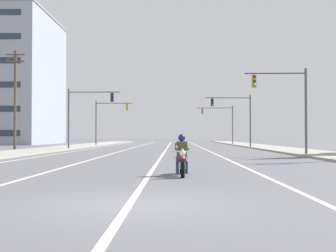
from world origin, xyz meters
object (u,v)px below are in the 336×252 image
(traffic_signal_mid_right, at_px, (237,113))
(traffic_signal_mid_left, at_px, (107,116))
(traffic_signal_near_right, at_px, (288,98))
(motorcycle_with_rider, at_px, (182,159))
(traffic_signal_near_left, at_px, (84,109))
(traffic_signal_far_right, at_px, (222,119))
(utility_pole_left_near, at_px, (15,97))

(traffic_signal_mid_right, bearing_deg, traffic_signal_mid_left, 153.41)
(traffic_signal_near_right, xyz_separation_m, traffic_signal_mid_right, (-0.79, 20.47, 0.06))
(motorcycle_with_rider, relative_size, traffic_signal_near_left, 0.35)
(motorcycle_with_rider, bearing_deg, traffic_signal_far_right, 82.56)
(traffic_signal_near_right, xyz_separation_m, utility_pole_left_near, (-23.68, 11.40, 1.13))
(traffic_signal_mid_left, distance_m, utility_pole_left_near, 18.52)
(traffic_signal_near_right, distance_m, traffic_signal_mid_left, 33.64)
(motorcycle_with_rider, height_order, traffic_signal_mid_left, traffic_signal_mid_left)
(traffic_signal_far_right, xyz_separation_m, utility_pole_left_near, (-23.10, -27.92, 1.05))
(traffic_signal_near_left, distance_m, utility_pole_left_near, 6.70)
(traffic_signal_near_right, bearing_deg, traffic_signal_mid_left, 121.16)
(traffic_signal_far_right, bearing_deg, utility_pole_left_near, -129.60)
(traffic_signal_near_left, xyz_separation_m, traffic_signal_far_right, (16.79, 25.93, 0.02))
(traffic_signal_mid_right, distance_m, utility_pole_left_near, 24.65)
(motorcycle_with_rider, relative_size, traffic_signal_near_right, 0.35)
(traffic_signal_mid_left, height_order, utility_pole_left_near, utility_pole_left_near)
(motorcycle_with_rider, bearing_deg, traffic_signal_mid_right, 79.10)
(traffic_signal_mid_right, bearing_deg, traffic_signal_near_left, -156.84)
(traffic_signal_mid_left, relative_size, traffic_signal_far_right, 1.00)
(motorcycle_with_rider, relative_size, utility_pole_left_near, 0.22)
(motorcycle_with_rider, xyz_separation_m, traffic_signal_near_left, (-9.56, 29.36, 3.54))
(traffic_signal_far_right, bearing_deg, traffic_signal_near_right, -89.15)
(traffic_signal_near_left, distance_m, traffic_signal_mid_left, 15.41)
(traffic_signal_near_right, xyz_separation_m, traffic_signal_near_left, (-17.37, 13.38, 0.06))
(motorcycle_with_rider, distance_m, traffic_signal_near_left, 31.08)
(traffic_signal_mid_right, relative_size, traffic_signal_mid_left, 1.00)
(utility_pole_left_near, bearing_deg, traffic_signal_mid_left, 70.15)
(traffic_signal_near_left, xyz_separation_m, utility_pole_left_near, (-6.31, -1.98, 1.07))
(traffic_signal_near_left, bearing_deg, traffic_signal_near_right, -37.60)
(traffic_signal_mid_right, distance_m, traffic_signal_mid_left, 18.58)
(traffic_signal_near_right, height_order, traffic_signal_mid_right, same)
(traffic_signal_mid_right, bearing_deg, traffic_signal_far_right, 89.37)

